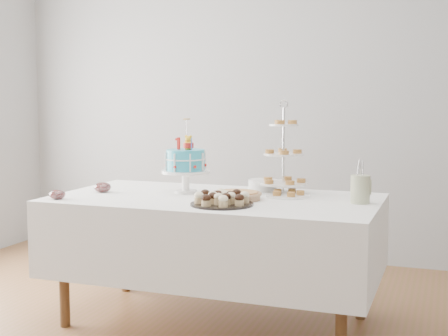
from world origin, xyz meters
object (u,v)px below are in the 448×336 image
(table, at_px, (215,235))
(plate_stack, at_px, (263,185))
(jam_bowl_a, at_px, (57,195))
(pastry_plate, at_px, (288,194))
(pie, at_px, (236,195))
(birthday_cake, at_px, (186,173))
(utensil_pitcher, at_px, (360,188))
(cupcake_tray, at_px, (222,198))
(jam_bowl_b, at_px, (102,187))
(tiered_stand, at_px, (283,155))

(table, xyz_separation_m, plate_stack, (0.19, 0.35, 0.26))
(jam_bowl_a, bearing_deg, pastry_plate, 23.59)
(table, xyz_separation_m, pie, (0.15, -0.04, 0.25))
(birthday_cake, xyz_separation_m, utensil_pitcher, (1.07, -0.03, -0.04))
(cupcake_tray, distance_m, plate_stack, 0.61)
(jam_bowl_b, xyz_separation_m, utensil_pitcher, (1.58, 0.12, 0.06))
(jam_bowl_b, bearing_deg, tiered_stand, 16.99)
(birthday_cake, bearing_deg, table, -13.78)
(table, xyz_separation_m, tiered_stand, (0.34, 0.28, 0.47))
(birthday_cake, relative_size, plate_stack, 2.52)
(pie, bearing_deg, cupcake_tray, -93.05)
(table, relative_size, tiered_stand, 3.33)
(tiered_stand, distance_m, jam_bowl_b, 1.15)
(pie, height_order, jam_bowl_b, jam_bowl_b)
(birthday_cake, bearing_deg, utensil_pitcher, 7.17)
(cupcake_tray, relative_size, jam_bowl_b, 3.25)
(tiered_stand, height_order, pastry_plate, tiered_stand)
(jam_bowl_a, bearing_deg, pie, 19.02)
(table, relative_size, utensil_pitcher, 7.93)
(plate_stack, bearing_deg, pastry_plate, -42.67)
(plate_stack, distance_m, jam_bowl_b, 1.01)
(birthday_cake, height_order, jam_bowl_b, birthday_cake)
(cupcake_tray, xyz_separation_m, pastry_plate, (0.27, 0.41, -0.02))
(utensil_pitcher, bearing_deg, birthday_cake, 169.86)
(cupcake_tray, distance_m, tiered_stand, 0.61)
(table, relative_size, jam_bowl_b, 17.88)
(birthday_cake, distance_m, utensil_pitcher, 1.07)
(birthday_cake, distance_m, jam_bowl_a, 0.78)
(birthday_cake, xyz_separation_m, pie, (0.38, -0.14, -0.10))
(cupcake_tray, xyz_separation_m, utensil_pitcher, (0.70, 0.32, 0.05))
(plate_stack, relative_size, jam_bowl_b, 1.70)
(table, height_order, pastry_plate, pastry_plate)
(plate_stack, height_order, jam_bowl_b, plate_stack)
(table, distance_m, cupcake_tray, 0.39)
(jam_bowl_a, height_order, jam_bowl_b, jam_bowl_b)
(birthday_cake, distance_m, pie, 0.42)
(plate_stack, xyz_separation_m, jam_bowl_b, (-0.93, -0.41, -0.01))
(cupcake_tray, bearing_deg, plate_stack, 84.99)
(pie, relative_size, plate_stack, 1.63)
(pie, bearing_deg, pastry_plate, 38.44)
(birthday_cake, relative_size, jam_bowl_a, 4.88)
(table, distance_m, jam_bowl_b, 0.78)
(tiered_stand, xyz_separation_m, utensil_pitcher, (0.50, -0.21, -0.15))
(table, bearing_deg, jam_bowl_b, -175.85)
(utensil_pitcher, bearing_deg, cupcake_tray, -164.00)
(birthday_cake, relative_size, pastry_plate, 1.77)
(pie, distance_m, tiered_stand, 0.43)
(cupcake_tray, bearing_deg, birthday_cake, 136.40)
(table, bearing_deg, jam_bowl_a, -155.44)
(plate_stack, distance_m, pastry_plate, 0.29)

